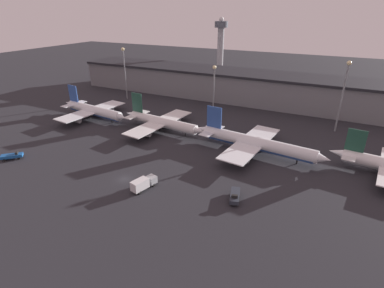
% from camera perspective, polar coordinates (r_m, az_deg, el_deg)
% --- Properties ---
extents(ground, '(600.00, 600.00, 0.00)m').
position_cam_1_polar(ground, '(92.87, -12.64, -6.57)').
color(ground, '#26262B').
extents(terminal_building, '(189.80, 25.71, 15.60)m').
position_cam_1_polar(terminal_building, '(170.50, 8.02, 11.04)').
color(terminal_building, slate).
rests_on(terminal_building, ground).
extents(airplane_0, '(40.94, 34.94, 13.74)m').
position_cam_1_polar(airplane_0, '(146.34, -18.27, 6.08)').
color(airplane_0, white).
rests_on(airplane_0, ground).
extents(airplane_1, '(40.57, 36.55, 14.02)m').
position_cam_1_polar(airplane_1, '(125.60, -5.79, 4.15)').
color(airplane_1, white).
rests_on(airplane_1, ground).
extents(airplane_2, '(49.65, 35.86, 14.21)m').
position_cam_1_polar(airplane_2, '(107.08, 11.95, 0.17)').
color(airplane_2, white).
rests_on(airplane_2, ground).
extents(service_vehicle_0, '(4.48, 8.39, 3.48)m').
position_cam_1_polar(service_vehicle_0, '(86.15, -9.29, -7.40)').
color(service_vehicle_0, '#9EA3A8').
rests_on(service_vehicle_0, ground).
extents(service_vehicle_1, '(6.61, 6.47, 2.49)m').
position_cam_1_polar(service_vehicle_1, '(118.66, -31.06, -1.95)').
color(service_vehicle_1, '#195199').
rests_on(service_vehicle_1, ground).
extents(service_vehicle_3, '(4.13, 7.48, 2.70)m').
position_cam_1_polar(service_vehicle_3, '(81.86, 8.17, -9.76)').
color(service_vehicle_3, '#282D38').
rests_on(service_vehicle_3, ground).
extents(lamp_post_0, '(1.80, 1.80, 27.89)m').
position_cam_1_polar(lamp_post_0, '(170.84, -12.74, 14.02)').
color(lamp_post_0, slate).
rests_on(lamp_post_0, ground).
extents(lamp_post_1, '(1.80, 1.80, 22.74)m').
position_cam_1_polar(lamp_post_1, '(144.76, 4.21, 11.56)').
color(lamp_post_1, slate).
rests_on(lamp_post_1, ground).
extents(lamp_post_2, '(1.80, 1.80, 28.78)m').
position_cam_1_polar(lamp_post_2, '(133.65, 26.94, 9.36)').
color(lamp_post_2, slate).
rests_on(lamp_post_2, ground).
extents(control_tower, '(9.00, 9.00, 41.30)m').
position_cam_1_polar(control_tower, '(222.98, 5.47, 18.55)').
color(control_tower, '#99999E').
rests_on(control_tower, ground).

